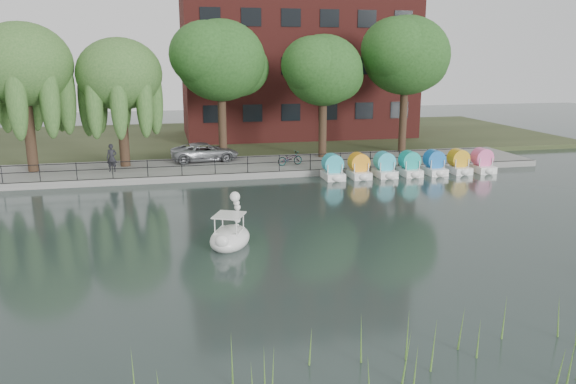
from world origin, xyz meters
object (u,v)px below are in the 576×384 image
object	(u,v)px
bicycle	(290,158)
swan_boat	(230,234)
minivan	(205,151)
pedestrian	(112,156)

from	to	relation	value
bicycle	swan_boat	distance (m)	15.07
minivan	bicycle	bearing A→B (deg)	-122.65
swan_boat	bicycle	bearing A→B (deg)	92.35
minivan	pedestrian	xyz separation A→B (m)	(-5.90, -2.32, 0.26)
bicycle	pedestrian	distance (m)	11.25
minivan	swan_boat	bearing A→B (deg)	172.96
bicycle	pedestrian	size ratio (longest dim) A/B	0.87
pedestrian	swan_boat	xyz separation A→B (m)	(5.63, -14.33, -0.95)
bicycle	swan_boat	xyz separation A→B (m)	(-5.61, -13.98, -0.46)
bicycle	swan_boat	world-z (taller)	swan_boat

